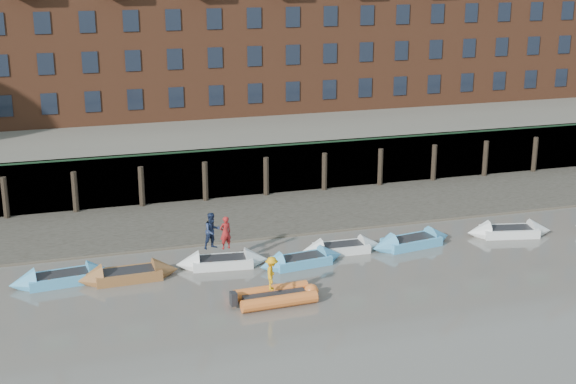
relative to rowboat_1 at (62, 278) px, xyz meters
name	(u,v)px	position (x,y,z in m)	size (l,w,h in m)	color
ground	(366,353)	(11.21, -10.83, -0.25)	(220.00, 220.00, 0.00)	#605B53
foreshore	(251,216)	(11.21, 7.17, -0.25)	(110.00, 8.00, 0.50)	#3D382F
mud_band	(266,235)	(11.21, 3.77, -0.25)	(110.00, 1.60, 0.10)	#4C4336
river_wall	(234,172)	(11.21, 11.55, 1.34)	(110.00, 1.23, 3.30)	#2D2A26
bank_terrace	(194,130)	(11.21, 25.17, 1.35)	(110.00, 28.00, 3.20)	#5E594D
rowboat_1	(62,278)	(0.00, 0.00, 0.00)	(5.00, 1.91, 1.42)	#4495C2
rowboat_2	(128,275)	(3.08, -0.52, 0.00)	(4.94, 1.58, 1.42)	brown
rowboat_3	(222,262)	(7.80, -0.16, -0.01)	(4.80, 1.90, 1.35)	silver
rowboat_4	(301,261)	(11.68, -1.16, -0.02)	(4.67, 1.87, 1.32)	#4495C2
rowboat_5	(341,248)	(14.27, -0.05, -0.02)	(4.48, 1.41, 1.29)	silver
rowboat_6	(411,242)	(18.19, -0.34, 0.00)	(5.02, 2.16, 1.41)	#4495C2
rowboat_7	(509,231)	(24.17, -0.40, 0.00)	(4.97, 2.34, 1.39)	silver
rib_tender	(278,296)	(9.31, -5.10, 0.04)	(3.88, 1.95, 0.67)	orange
person_rower_a	(225,233)	(8.02, -0.11, 1.51)	(0.62, 0.41, 1.70)	maroon
person_rower_b	(212,231)	(7.39, 0.11, 1.60)	(0.91, 0.71, 1.88)	#19233F
person_rib_crew	(272,273)	(9.01, -5.07, 1.15)	(1.01, 0.58, 1.56)	orange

